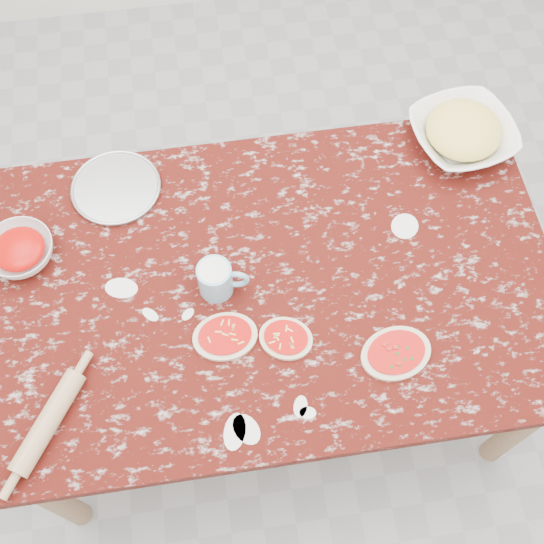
{
  "coord_description": "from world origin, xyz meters",
  "views": [
    {
      "loc": [
        -0.13,
        -0.84,
        2.44
      ],
      "look_at": [
        0.0,
        0.0,
        0.8
      ],
      "focal_mm": 44.8,
      "sensor_mm": 36.0,
      "label": 1
    }
  ],
  "objects_px": {
    "sauce_bowl": "(20,251)",
    "flour_mug": "(217,279)",
    "pizza_tray": "(116,188)",
    "cheese_bowl": "(462,134)",
    "worktable": "(272,293)",
    "rolling_pin": "(48,422)"
  },
  "relations": [
    {
      "from": "sauce_bowl",
      "to": "flour_mug",
      "type": "xyz_separation_m",
      "value": [
        0.54,
        -0.18,
        0.03
      ]
    },
    {
      "from": "pizza_tray",
      "to": "cheese_bowl",
      "type": "distance_m",
      "value": 1.06
    },
    {
      "from": "flour_mug",
      "to": "pizza_tray",
      "type": "bearing_deg",
      "value": 125.33
    },
    {
      "from": "cheese_bowl",
      "to": "flour_mug",
      "type": "bearing_deg",
      "value": -153.87
    },
    {
      "from": "sauce_bowl",
      "to": "cheese_bowl",
      "type": "xyz_separation_m",
      "value": [
        1.33,
        0.21,
        0.01
      ]
    },
    {
      "from": "pizza_tray",
      "to": "cheese_bowl",
      "type": "xyz_separation_m",
      "value": [
        1.06,
        0.02,
        0.03
      ]
    },
    {
      "from": "worktable",
      "to": "sauce_bowl",
      "type": "height_order",
      "value": "sauce_bowl"
    },
    {
      "from": "pizza_tray",
      "to": "sauce_bowl",
      "type": "height_order",
      "value": "sauce_bowl"
    },
    {
      "from": "sauce_bowl",
      "to": "cheese_bowl",
      "type": "height_order",
      "value": "cheese_bowl"
    },
    {
      "from": "pizza_tray",
      "to": "sauce_bowl",
      "type": "distance_m",
      "value": 0.33
    },
    {
      "from": "pizza_tray",
      "to": "cheese_bowl",
      "type": "height_order",
      "value": "cheese_bowl"
    },
    {
      "from": "sauce_bowl",
      "to": "flour_mug",
      "type": "relative_size",
      "value": 1.38
    },
    {
      "from": "sauce_bowl",
      "to": "flour_mug",
      "type": "distance_m",
      "value": 0.57
    },
    {
      "from": "pizza_tray",
      "to": "flour_mug",
      "type": "relative_size",
      "value": 1.86
    },
    {
      "from": "worktable",
      "to": "flour_mug",
      "type": "relative_size",
      "value": 11.37
    },
    {
      "from": "cheese_bowl",
      "to": "rolling_pin",
      "type": "distance_m",
      "value": 1.44
    },
    {
      "from": "cheese_bowl",
      "to": "flour_mug",
      "type": "distance_m",
      "value": 0.89
    },
    {
      "from": "cheese_bowl",
      "to": "flour_mug",
      "type": "relative_size",
      "value": 2.19
    },
    {
      "from": "worktable",
      "to": "flour_mug",
      "type": "distance_m",
      "value": 0.21
    },
    {
      "from": "pizza_tray",
      "to": "rolling_pin",
      "type": "relative_size",
      "value": 0.96
    },
    {
      "from": "sauce_bowl",
      "to": "flour_mug",
      "type": "height_order",
      "value": "flour_mug"
    },
    {
      "from": "pizza_tray",
      "to": "rolling_pin",
      "type": "height_order",
      "value": "rolling_pin"
    }
  ]
}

